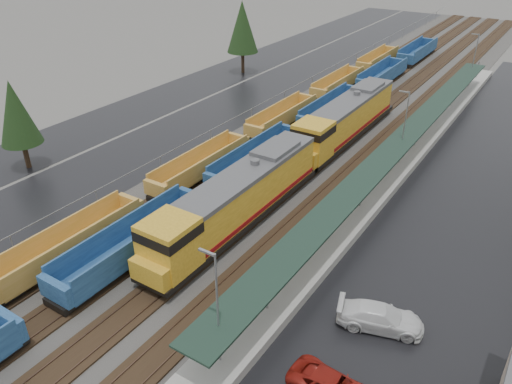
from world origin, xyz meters
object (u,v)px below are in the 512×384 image
(locomotive_lead, at_px, (235,201))
(parked_car_east_c, at_px, (380,318))
(well_string_blue, at_px, (259,160))
(locomotive_trail, at_px, (344,120))
(well_string_yellow, at_px, (201,166))

(locomotive_lead, height_order, parked_car_east_c, locomotive_lead)
(well_string_blue, xyz_separation_m, parked_car_east_c, (17.87, -14.01, -0.46))
(locomotive_trail, bearing_deg, parked_car_east_c, -61.19)
(locomotive_lead, relative_size, locomotive_trail, 1.00)
(locomotive_lead, xyz_separation_m, well_string_blue, (-4.00, 9.79, -1.36))
(well_string_blue, height_order, parked_car_east_c, well_string_blue)
(well_string_blue, bearing_deg, locomotive_trail, 70.36)
(well_string_yellow, xyz_separation_m, parked_car_east_c, (21.87, -9.94, -0.37))
(well_string_blue, relative_size, parked_car_east_c, 22.04)
(locomotive_lead, relative_size, well_string_blue, 0.19)
(parked_car_east_c, bearing_deg, well_string_blue, 34.64)
(well_string_blue, bearing_deg, locomotive_lead, -67.78)
(locomotive_trail, height_order, well_string_blue, locomotive_trail)
(well_string_yellow, bearing_deg, locomotive_lead, -35.56)
(parked_car_east_c, bearing_deg, well_string_yellow, 48.29)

